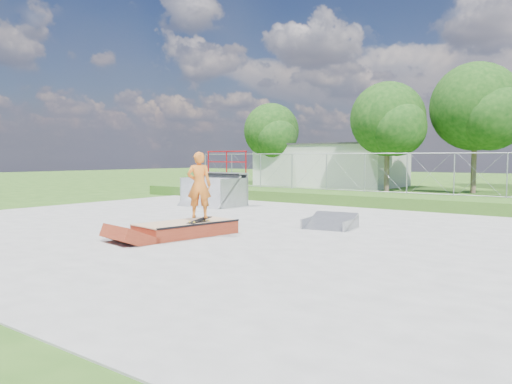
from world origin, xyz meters
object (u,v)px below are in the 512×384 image
at_px(quarter_pipe, 212,179).
at_px(skater, 199,188).
at_px(grind_box, 186,229).
at_px(flat_bank_ramp, 330,222).

distance_m(quarter_pipe, skater, 8.11).
bearing_deg(quarter_pipe, grind_box, -51.63).
height_order(flat_bank_ramp, skater, skater).
bearing_deg(quarter_pipe, flat_bank_ramp, -20.34).
height_order(quarter_pipe, flat_bank_ramp, quarter_pipe).
xyz_separation_m(grind_box, flat_bank_ramp, (2.38, 3.56, 0.01)).
bearing_deg(skater, quarter_pipe, -84.23).
distance_m(grind_box, quarter_pipe, 8.11).
xyz_separation_m(grind_box, quarter_pipe, (-4.86, 6.42, 0.99)).
bearing_deg(flat_bank_ramp, skater, -129.79).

